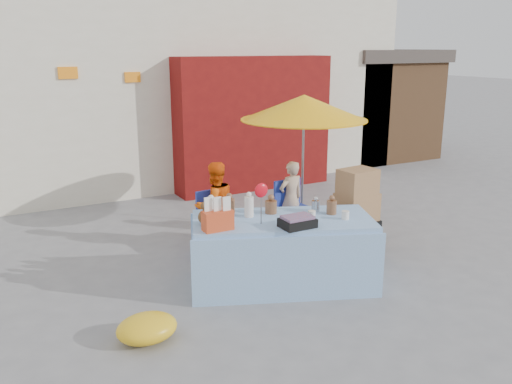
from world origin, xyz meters
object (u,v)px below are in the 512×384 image
chair_left (219,234)px  vendor_beige (291,198)px  market_table (282,251)px  vendor_orange (215,206)px  umbrella (304,108)px  chair_right (295,221)px  box_stack (356,216)px

chair_left → vendor_beige: vendor_beige is taller
market_table → vendor_orange: (-0.20, 1.48, 0.20)m
umbrella → vendor_beige: bearing=-153.4°
vendor_orange → umbrella: (1.55, 0.15, 1.27)m
chair_left → market_table: bearing=-87.4°
market_table → vendor_beige: size_ratio=2.09×
vendor_orange → vendor_beige: 1.25m
chair_right → vendor_beige: 0.34m
market_table → chair_right: (1.05, 1.34, -0.17)m
chair_left → vendor_beige: bearing=0.1°
chair_left → umbrella: umbrella is taller
market_table → box_stack: (1.38, 0.33, 0.13)m
chair_left → vendor_orange: 0.39m
market_table → vendor_beige: bearing=76.7°
box_stack → vendor_beige: bearing=106.0°
box_stack → market_table: bearing=-166.4°
umbrella → box_stack: bearing=-88.7°
vendor_beige → umbrella: size_ratio=0.54×
chair_right → vendor_orange: vendor_orange is taller
chair_left → box_stack: bearing=-38.5°
vendor_orange → umbrella: bearing=179.5°
market_table → box_stack: market_table is taller
chair_right → umbrella: (0.30, 0.28, 1.64)m
market_table → chair_right: market_table is taller
box_stack → umbrella: bearing=91.3°
market_table → box_stack: 1.42m
chair_right → box_stack: 1.10m
market_table → vendor_beige: 1.82m
vendor_beige → box_stack: size_ratio=0.94×
chair_left → umbrella: 2.27m
chair_left → vendor_orange: (0.00, 0.13, 0.37)m
vendor_beige → box_stack: bearing=100.1°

